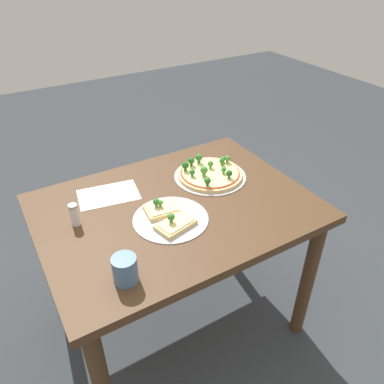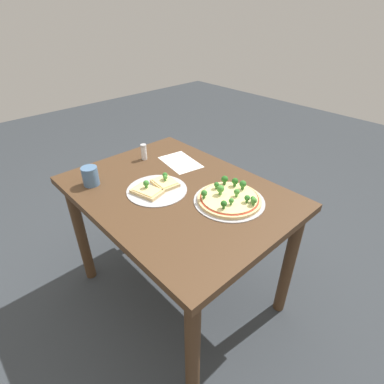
{
  "view_description": "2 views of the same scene",
  "coord_description": "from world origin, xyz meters",
  "views": [
    {
      "loc": [
        -0.56,
        -1.07,
        1.6
      ],
      "look_at": [
        0.09,
        0.02,
        0.74
      ],
      "focal_mm": 35.0,
      "sensor_mm": 36.0,
      "label": 1
    },
    {
      "loc": [
        0.94,
        -0.77,
        1.48
      ],
      "look_at": [
        0.09,
        0.02,
        0.74
      ],
      "focal_mm": 28.0,
      "sensor_mm": 36.0,
      "label": 2
    }
  ],
  "objects": [
    {
      "name": "condiment_shaker",
      "position": [
        -0.38,
        0.08,
        0.77
      ],
      "size": [
        0.03,
        0.03,
        0.09
      ],
      "color": "silver",
      "rests_on": "dining_table"
    },
    {
      "name": "paper_menu",
      "position": [
        -0.21,
        0.2,
        0.72
      ],
      "size": [
        0.27,
        0.2,
        0.0
      ],
      "primitive_type": "cube",
      "rotation": [
        0.0,
        0.0,
        -0.17
      ],
      "color": "white",
      "rests_on": "dining_table"
    },
    {
      "name": "drinking_cup",
      "position": [
        -0.32,
        -0.27,
        0.77
      ],
      "size": [
        0.08,
        0.08,
        0.09
      ],
      "primitive_type": "cylinder",
      "color": "#4C7099",
      "rests_on": "dining_table"
    },
    {
      "name": "ground_plane",
      "position": [
        0.0,
        0.0,
        0.0
      ],
      "size": [
        8.0,
        8.0,
        0.0
      ],
      "primitive_type": "plane",
      "color": "#33383D"
    },
    {
      "name": "pizza_tray_whole",
      "position": [
        0.23,
        0.11,
        0.74
      ],
      "size": [
        0.32,
        0.32,
        0.07
      ],
      "color": "#B7B7BC",
      "rests_on": "dining_table"
    },
    {
      "name": "pizza_tray_slice",
      "position": [
        -0.07,
        -0.07,
        0.73
      ],
      "size": [
        0.29,
        0.29,
        0.06
      ],
      "color": "#B7B7BC",
      "rests_on": "dining_table"
    },
    {
      "name": "dining_table",
      "position": [
        0.0,
        0.0,
        0.61
      ],
      "size": [
        1.07,
        0.79,
        0.72
      ],
      "color": "#4C331E",
      "rests_on": "ground_plane"
    }
  ]
}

